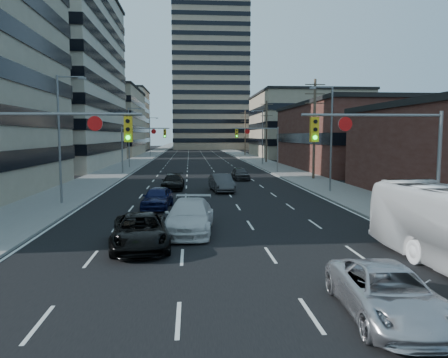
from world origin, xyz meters
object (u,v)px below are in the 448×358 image
at_px(white_van, 189,216).
at_px(black_pickup, 140,231).
at_px(silver_suv, 388,293).
at_px(sedan_blue, 157,198).

bearing_deg(white_van, black_pickup, -121.66).
bearing_deg(silver_suv, white_van, 119.44).
xyz_separation_m(white_van, sedan_blue, (-2.14, 7.44, -0.09)).
bearing_deg(sedan_blue, silver_suv, -61.84).
bearing_deg(black_pickup, white_van, 47.20).
distance_m(white_van, silver_suv, 12.04).
relative_size(black_pickup, silver_suv, 1.06).
bearing_deg(white_van, silver_suv, -58.76).
bearing_deg(white_van, sedan_blue, 111.15).
bearing_deg(sedan_blue, black_pickup, -83.98).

